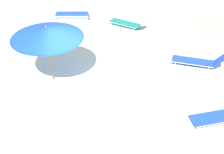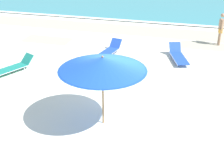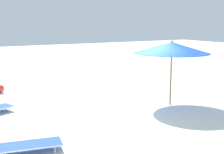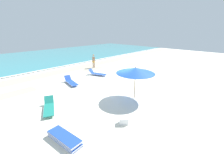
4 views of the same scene
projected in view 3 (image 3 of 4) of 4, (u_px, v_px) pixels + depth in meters
The scene contains 4 objects.
ground_plane at pixel (134, 109), 11.21m from camera, with size 60.00×60.00×0.16m.
beach_umbrella at pixel (172, 48), 11.19m from camera, with size 2.74×2.74×2.38m.
sun_lounger_beside_umbrella at pixel (14, 145), 7.24m from camera, with size 1.02×2.22×0.60m.
beach_ball at pixel (0, 89), 13.40m from camera, with size 0.37×0.37×0.37m.
Camera 3 is at (-9.00, 6.07, 3.06)m, focal length 50.00 mm.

